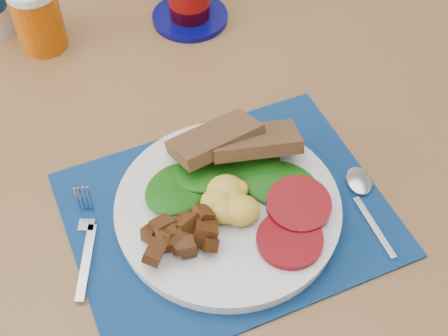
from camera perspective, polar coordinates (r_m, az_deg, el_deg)
The scene contains 6 objects.
table at distance 1.07m, azimuth -9.38°, elevation 1.78°, with size 1.40×0.90×0.75m.
placemat at distance 0.86m, azimuth 0.35°, elevation -4.22°, with size 0.43×0.33×0.00m, color black.
breakfast_plate at distance 0.84m, azimuth -0.01°, elevation -3.60°, with size 0.30×0.30×0.07m.
fork at distance 0.86m, azimuth -12.46°, elevation -6.28°, with size 0.03×0.16×0.00m.
spoon at distance 0.90m, azimuth 12.65°, elevation -2.57°, with size 0.04×0.16×0.00m.
juice_glass at distance 1.12m, azimuth -16.64°, elevation 12.94°, with size 0.08×0.08×0.11m, color #B14604.
Camera 1 is at (0.08, -0.51, 1.46)m, focal length 50.00 mm.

